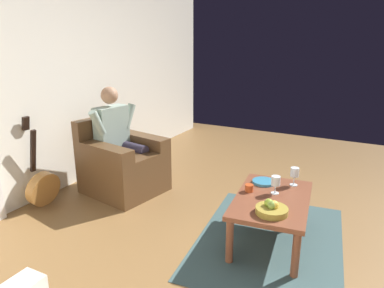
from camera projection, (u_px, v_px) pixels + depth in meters
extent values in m
plane|color=brown|center=(301.00, 241.00, 3.09)|extent=(7.20, 7.20, 0.00)
cube|color=silver|center=(59.00, 75.00, 3.95)|extent=(6.40, 0.06, 2.64)
cube|color=#374F50|center=(269.00, 240.00, 3.09)|extent=(1.78, 1.38, 0.01)
cube|color=brown|center=(124.00, 175.00, 4.05)|extent=(0.86, 0.92, 0.38)
cube|color=brown|center=(127.00, 156.00, 3.95)|extent=(0.49, 0.74, 0.10)
cube|color=brown|center=(141.00, 144.00, 4.17)|extent=(0.31, 0.82, 0.24)
cube|color=brown|center=(103.00, 156.00, 3.75)|extent=(0.31, 0.82, 0.24)
cube|color=brown|center=(103.00, 135.00, 4.13)|extent=(0.74, 0.24, 0.46)
cube|color=#90A799|center=(112.00, 128.00, 4.00)|extent=(0.41, 0.24, 0.49)
sphere|color=#A87A5B|center=(109.00, 95.00, 3.89)|extent=(0.19, 0.19, 0.19)
cylinder|color=#373042|center=(133.00, 148.00, 4.04)|extent=(0.20, 0.42, 0.13)
cylinder|color=#373042|center=(146.00, 173.00, 3.99)|extent=(0.14, 0.14, 0.48)
cylinder|color=#90A799|center=(129.00, 116.00, 4.11)|extent=(0.21, 0.12, 0.29)
cylinder|color=#373042|center=(117.00, 153.00, 3.86)|extent=(0.20, 0.42, 0.13)
cylinder|color=#373042|center=(130.00, 179.00, 3.81)|extent=(0.14, 0.14, 0.48)
cylinder|color=#90A799|center=(98.00, 123.00, 3.77)|extent=(0.21, 0.12, 0.29)
cube|color=brown|center=(272.00, 200.00, 2.98)|extent=(1.02, 0.71, 0.04)
cylinder|color=brown|center=(304.00, 205.00, 3.33)|extent=(0.06, 0.06, 0.37)
cylinder|color=brown|center=(296.00, 255.00, 2.57)|extent=(0.06, 0.06, 0.37)
cylinder|color=brown|center=(252.00, 197.00, 3.50)|extent=(0.06, 0.06, 0.37)
cylinder|color=brown|center=(230.00, 241.00, 2.74)|extent=(0.06, 0.06, 0.37)
cylinder|color=#B97C3B|center=(43.00, 189.00, 3.70)|extent=(0.37, 0.17, 0.38)
cylinder|color=black|center=(46.00, 188.00, 3.67)|extent=(0.10, 0.02, 0.10)
cube|color=black|center=(33.00, 151.00, 3.62)|extent=(0.05, 0.12, 0.46)
cube|color=black|center=(26.00, 123.00, 3.56)|extent=(0.07, 0.06, 0.14)
cylinder|color=silver|center=(275.00, 193.00, 3.05)|extent=(0.07, 0.07, 0.01)
cylinder|color=silver|center=(275.00, 189.00, 3.04)|extent=(0.01, 0.01, 0.07)
cylinder|color=silver|center=(276.00, 181.00, 3.01)|extent=(0.08, 0.08, 0.08)
cylinder|color=#590C19|center=(276.00, 183.00, 3.02)|extent=(0.07, 0.07, 0.03)
cylinder|color=silver|center=(294.00, 185.00, 3.22)|extent=(0.07, 0.07, 0.01)
cylinder|color=silver|center=(294.00, 180.00, 3.21)|extent=(0.01, 0.01, 0.08)
cylinder|color=silver|center=(295.00, 172.00, 3.18)|extent=(0.08, 0.08, 0.08)
cylinder|color=#590C19|center=(294.00, 174.00, 3.19)|extent=(0.07, 0.07, 0.03)
cylinder|color=olive|center=(272.00, 211.00, 2.69)|extent=(0.25, 0.25, 0.05)
sphere|color=olive|center=(272.00, 205.00, 2.67)|extent=(0.07, 0.07, 0.07)
sphere|color=gold|center=(274.00, 205.00, 2.68)|extent=(0.07, 0.07, 0.07)
sphere|color=olive|center=(269.00, 203.00, 2.71)|extent=(0.07, 0.07, 0.07)
cylinder|color=teal|center=(264.00, 182.00, 3.27)|extent=(0.21, 0.21, 0.02)
cylinder|color=#BB471F|center=(249.00, 188.00, 3.08)|extent=(0.07, 0.07, 0.06)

